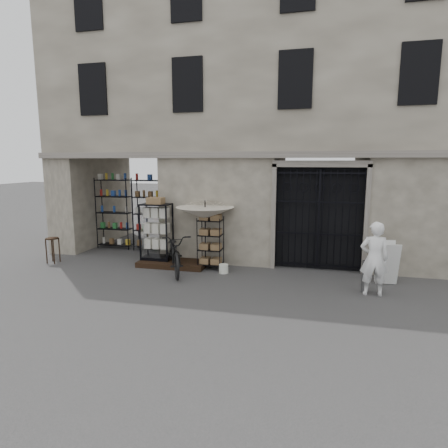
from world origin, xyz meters
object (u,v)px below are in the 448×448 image
(easel_sign, at_px, (387,263))
(market_umbrella, at_px, (205,210))
(display_cabinet, at_px, (157,235))
(bicycle, at_px, (175,272))
(shopkeeper, at_px, (372,295))
(steel_bollard, at_px, (365,276))
(wire_rack, at_px, (211,244))
(wooden_stool, at_px, (53,250))
(white_bucket, at_px, (224,269))

(easel_sign, bearing_deg, market_umbrella, 171.81)
(display_cabinet, bearing_deg, bicycle, -46.07)
(bicycle, height_order, shopkeeper, bicycle)
(display_cabinet, height_order, steel_bollard, display_cabinet)
(wire_rack, relative_size, wooden_stool, 1.94)
(white_bucket, bearing_deg, wooden_stool, -178.21)
(display_cabinet, distance_m, bicycle, 1.39)
(easel_sign, bearing_deg, wire_rack, 172.08)
(steel_bollard, bearing_deg, wire_rack, 165.38)
(wooden_stool, distance_m, shopkeeper, 9.12)
(white_bucket, distance_m, bicycle, 1.37)
(market_umbrella, relative_size, white_bucket, 9.23)
(white_bucket, height_order, bicycle, bicycle)
(wooden_stool, relative_size, steel_bollard, 1.00)
(wooden_stool, bearing_deg, display_cabinet, 10.68)
(market_umbrella, distance_m, shopkeeper, 4.87)
(wooden_stool, distance_m, easel_sign, 9.54)
(market_umbrella, xyz_separation_m, easel_sign, (4.84, -0.31, -1.15))
(wooden_stool, bearing_deg, steel_bollard, -3.54)
(white_bucket, height_order, easel_sign, easel_sign)
(wooden_stool, distance_m, steel_bollard, 8.95)
(wire_rack, bearing_deg, white_bucket, -36.29)
(market_umbrella, distance_m, easel_sign, 4.99)
(shopkeeper, bearing_deg, wire_rack, -17.64)
(bicycle, bearing_deg, wooden_stool, 152.72)
(shopkeeper, bearing_deg, white_bucket, -14.63)
(steel_bollard, relative_size, shopkeeper, 0.45)
(white_bucket, height_order, shopkeeper, white_bucket)
(white_bucket, relative_size, wooden_stool, 0.33)
(display_cabinet, bearing_deg, easel_sign, -10.70)
(market_umbrella, bearing_deg, wooden_stool, -173.40)
(display_cabinet, relative_size, bicycle, 0.84)
(display_cabinet, height_order, market_umbrella, market_umbrella)
(display_cabinet, relative_size, white_bucket, 7.10)
(wire_rack, distance_m, steel_bollard, 4.22)
(wire_rack, distance_m, easel_sign, 4.69)
(wire_rack, relative_size, white_bucket, 5.87)
(market_umbrella, bearing_deg, white_bucket, -30.70)
(market_umbrella, xyz_separation_m, steel_bollard, (4.24, -1.09, -1.32))
(steel_bollard, bearing_deg, display_cabinet, 168.74)
(white_bucket, relative_size, easel_sign, 0.24)
(wooden_stool, xyz_separation_m, easel_sign, (9.53, 0.23, 0.14))
(display_cabinet, height_order, bicycle, display_cabinet)
(bicycle, height_order, wooden_stool, bicycle)
(white_bucket, xyz_separation_m, shopkeeper, (3.76, -0.86, -0.12))
(wire_rack, xyz_separation_m, steel_bollard, (4.07, -1.06, -0.35))
(wire_rack, bearing_deg, shopkeeper, -15.90)
(wooden_stool, bearing_deg, shopkeeper, -4.35)
(wire_rack, distance_m, bicycle, 1.28)
(shopkeeper, bearing_deg, wooden_stool, -6.12)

